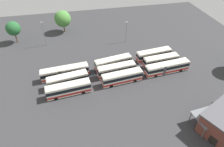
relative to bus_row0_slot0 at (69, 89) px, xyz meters
name	(u,v)px	position (x,y,z in m)	size (l,w,h in m)	color
ground_plane	(117,75)	(14.55, 5.36, -1.89)	(108.23, 108.23, 0.00)	#333335
bus_row0_slot0	(69,89)	(0.00, 0.00, 0.00)	(12.06, 3.81, 3.58)	silver
bus_row0_slot1	(68,80)	(-0.05, 3.87, 0.00)	(11.71, 4.27, 3.58)	silver
bus_row0_slot2	(65,72)	(-0.77, 7.60, 0.00)	(14.17, 3.80, 3.58)	silver
bus_row1_slot0	(122,77)	(15.28, 1.72, 0.00)	(12.05, 3.86, 3.58)	silver
bus_row1_slot1	(117,70)	(14.55, 5.52, 0.00)	(11.78, 3.82, 3.58)	silver
bus_row1_slot2	(113,63)	(14.35, 9.31, 0.00)	(12.05, 4.51, 3.58)	silver
bus_row2_slot0	(167,68)	(29.87, 3.30, 0.00)	(14.18, 3.92, 3.58)	silver
bus_row2_slot1	(161,61)	(29.51, 7.09, 0.00)	(11.62, 3.54, 3.58)	silver
bus_row2_slot2	(154,55)	(28.59, 10.85, 0.00)	(12.10, 3.93, 3.58)	silver
maintenance_shelter	(214,116)	(31.59, -17.24, 1.38)	(9.29, 6.21, 3.46)	slate
lamp_post_far_corner	(126,31)	(22.62, 24.37, 2.58)	(0.56, 0.28, 8.11)	slate
lamp_post_by_building	(44,33)	(-7.04, 28.15, 3.12)	(0.56, 0.28, 9.19)	slate
tree_northeast	(13,29)	(-18.09, 32.89, 3.73)	(5.21, 5.21, 8.24)	brown
tree_northwest	(63,19)	(-0.09, 37.82, 3.73)	(6.50, 6.50, 8.88)	brown
puddle_near_shelter	(138,71)	(21.45, 5.83, -1.89)	(2.66, 2.66, 0.01)	black
puddle_front_lane	(92,74)	(7.37, 7.55, -1.89)	(3.38, 3.38, 0.01)	black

